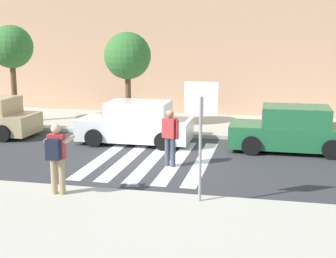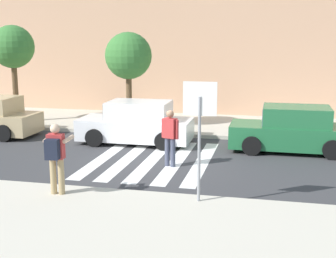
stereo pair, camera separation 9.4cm
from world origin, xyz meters
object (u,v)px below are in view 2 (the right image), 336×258
Objects in this scene: stop_sign at (200,115)px; street_tree_center at (128,57)px; pedestrian_crossing at (170,135)px; parked_car_white at (136,124)px; photographer_with_backpack at (56,153)px; parked_car_green at (292,130)px; street_tree_west at (13,48)px.

street_tree_center is (-4.21, 8.14, 0.89)m from stop_sign.
parked_car_white is at bearing 124.21° from pedestrian_crossing.
pedestrian_crossing is 3.32m from parked_car_white.
photographer_with_backpack is 8.41m from parked_car_green.
photographer_with_backpack is (-3.40, -0.30, -0.99)m from stop_sign.
parked_car_white is at bearing 88.54° from photographer_with_backpack.
street_tree_center is (-2.84, 4.98, 2.07)m from pedestrian_crossing.
photographer_with_backpack is at bearing -84.48° from street_tree_center.
pedestrian_crossing is at bearing 113.55° from stop_sign.
parked_car_white is 0.98× the size of street_tree_west.
street_tree_west is (-9.40, 8.16, 1.21)m from stop_sign.
street_tree_center reaches higher than parked_car_green.
pedestrian_crossing is 9.75m from street_tree_west.
street_tree_west reaches higher than parked_car_white.
photographer_with_backpack is 0.44× the size of street_tree_center.
parked_car_white is (-3.24, 5.90, -1.43)m from stop_sign.
parked_car_green is (5.52, -0.00, 0.00)m from parked_car_white.
pedestrian_crossing is 0.44× the size of street_tree_center.
street_tree_center is at bearing 119.65° from pedestrian_crossing.
photographer_with_backpack is 1.00× the size of pedestrian_crossing.
stop_sign reaches higher than parked_car_green.
street_tree_west reaches higher than photographer_with_backpack.
pedestrian_crossing is at bearing -55.79° from parked_car_white.
parked_car_green is at bearing 68.84° from stop_sign.
parked_car_green is (3.66, 2.74, -0.25)m from pedestrian_crossing.
stop_sign is at bearing -61.22° from parked_car_white.
parked_car_white is at bearing -66.54° from street_tree_center.
photographer_with_backpack is 0.41× the size of street_tree_west.
stop_sign is 3.64m from pedestrian_crossing.
pedestrian_crossing is 0.42× the size of parked_car_white.
parked_car_green is 0.98× the size of street_tree_west.
pedestrian_crossing reaches higher than parked_car_green.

